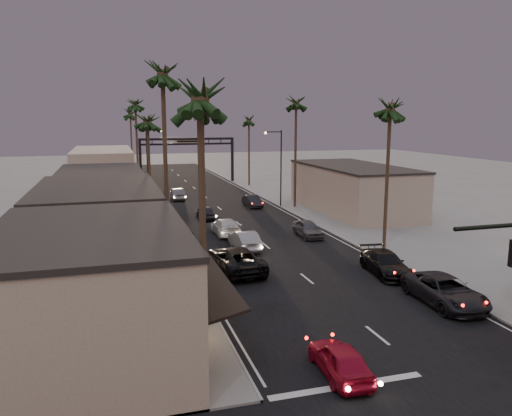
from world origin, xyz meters
TOP-DOWN VIEW (x-y plane):
  - ground at (0.00, 40.00)m, footprint 200.00×200.00m
  - road at (0.00, 45.00)m, footprint 14.00×120.00m
  - sidewalk_left at (-9.50, 52.00)m, footprint 5.00×92.00m
  - sidewalk_right at (9.50, 52.00)m, footprint 5.00×92.00m
  - storefront_near at (-13.00, 12.00)m, footprint 8.00×12.00m
  - storefront_mid at (-13.00, 26.00)m, footprint 8.00×14.00m
  - storefront_far at (-13.00, 42.00)m, footprint 8.00×16.00m
  - storefront_dist at (-13.00, 65.00)m, footprint 8.00×20.00m
  - building_right at (14.00, 40.00)m, footprint 8.00×18.00m
  - arch at (0.00, 70.00)m, footprint 15.20×0.40m
  - streetlight_right at (6.92, 45.00)m, footprint 2.13×0.30m
  - streetlight_left at (-6.92, 58.00)m, footprint 2.13×0.30m
  - palm_la at (-8.60, 9.00)m, footprint 3.20×3.20m
  - palm_lb at (-8.60, 22.00)m, footprint 3.20×3.20m
  - palm_lc at (-8.60, 36.00)m, footprint 3.20×3.20m
  - palm_ld at (-8.60, 55.00)m, footprint 3.20×3.20m
  - palm_ra at (8.60, 24.00)m, footprint 3.20×3.20m
  - palm_rb at (8.60, 44.00)m, footprint 3.20×3.20m
  - palm_rc at (8.60, 64.00)m, footprint 3.20×3.20m
  - palm_far at (-8.30, 78.00)m, footprint 3.20×3.20m
  - oncoming_red at (-3.41, 7.08)m, footprint 1.80×4.09m
  - oncoming_pickup at (-4.13, 21.81)m, footprint 3.29×6.44m
  - oncoming_silver at (-1.99, 27.31)m, footprint 1.71×4.67m
  - oncoming_white at (-2.30, 32.81)m, footprint 2.09×5.05m
  - oncoming_dgrey at (-2.67, 40.39)m, footprint 1.95×4.25m
  - oncoming_grey_far at (-3.84, 53.63)m, footprint 1.65×4.49m
  - curbside_near at (5.72, 12.61)m, footprint 2.85×5.81m
  - curbside_black at (5.42, 18.47)m, footprint 2.69×5.41m
  - curbside_grey at (4.52, 29.93)m, footprint 1.79×4.30m
  - curbside_far at (3.97, 45.88)m, footprint 1.61×4.24m

SIDE VIEW (x-z plane):
  - ground at x=0.00m, z-range 0.00..0.00m
  - road at x=0.00m, z-range -0.01..0.01m
  - sidewalk_left at x=-9.50m, z-range 0.00..0.12m
  - sidewalk_right at x=9.50m, z-range 0.00..0.12m
  - oncoming_red at x=-3.41m, z-range 0.00..1.37m
  - curbside_far at x=3.97m, z-range 0.00..1.38m
  - oncoming_dgrey at x=-2.67m, z-range 0.00..1.41m
  - curbside_grey at x=4.52m, z-range 0.00..1.46m
  - oncoming_white at x=-2.30m, z-range 0.00..1.46m
  - oncoming_grey_far at x=-3.84m, z-range 0.00..1.47m
  - curbside_black at x=5.42m, z-range 0.00..1.51m
  - oncoming_silver at x=-1.99m, z-range 0.00..1.53m
  - curbside_near at x=5.72m, z-range 0.00..1.59m
  - oncoming_pickup at x=-4.13m, z-range 0.00..1.74m
  - storefront_far at x=-13.00m, z-range 0.00..5.00m
  - building_right at x=14.00m, z-range 0.00..5.00m
  - storefront_near at x=-13.00m, z-range 0.00..5.50m
  - storefront_mid at x=-13.00m, z-range 0.00..5.50m
  - storefront_dist at x=-13.00m, z-range 0.00..6.00m
  - streetlight_right at x=6.92m, z-range 0.83..9.83m
  - streetlight_left at x=-6.92m, z-range 0.83..9.83m
  - arch at x=0.00m, z-range 1.90..9.17m
  - palm_lc at x=-8.60m, z-range 4.37..16.57m
  - palm_rc at x=8.60m, z-range 4.37..16.57m
  - palm_la at x=-8.60m, z-range 4.84..18.04m
  - palm_ra at x=8.60m, z-range 4.84..18.04m
  - palm_far at x=-8.30m, z-range 4.84..18.04m
  - palm_ld at x=-8.60m, z-range 5.32..19.52m
  - palm_rb at x=8.60m, z-range 5.32..19.52m
  - palm_lb at x=-8.60m, z-range 5.79..20.99m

